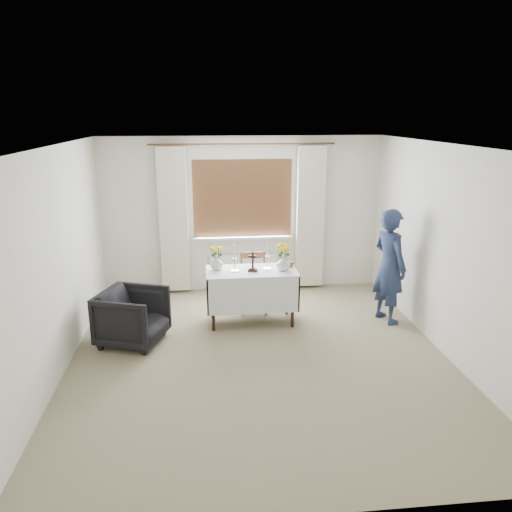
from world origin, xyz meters
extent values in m
plane|color=#998E6A|center=(0.00, 0.00, 0.00)|extent=(5.00, 5.00, 0.00)
cube|color=white|center=(0.00, 1.06, 0.38)|extent=(1.24, 0.64, 0.76)
imported|color=black|center=(-1.56, 0.57, 0.35)|extent=(0.97, 0.96, 0.70)
imported|color=navy|center=(1.91, 0.92, 0.80)|extent=(0.56, 0.68, 1.61)
cube|color=silver|center=(0.00, 2.42, 0.30)|extent=(1.10, 0.10, 0.60)
imported|color=silver|center=(-0.47, 1.14, 0.86)|extent=(0.23, 0.23, 0.19)
imported|color=silver|center=(0.44, 1.02, 0.86)|extent=(0.25, 0.25, 0.20)
cylinder|color=brown|center=(0.52, 1.21, 0.80)|extent=(0.23, 0.23, 0.07)
camera|label=1|loc=(-0.63, -5.42, 2.84)|focal=35.00mm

